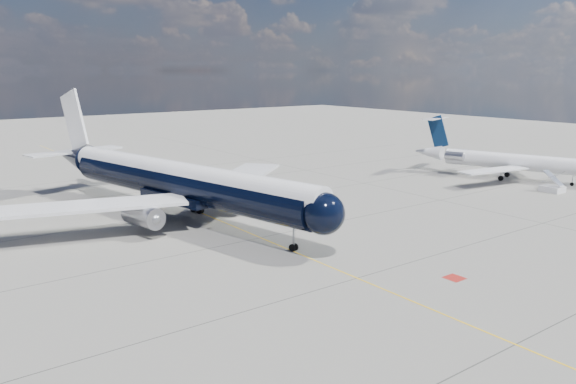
% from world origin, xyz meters
% --- Properties ---
extents(ground, '(320.00, 320.00, 0.00)m').
position_xyz_m(ground, '(0.00, 30.00, 0.00)').
color(ground, gray).
rests_on(ground, ground).
extents(taxiway_centerline, '(0.16, 160.00, 0.01)m').
position_xyz_m(taxiway_centerline, '(0.00, 25.00, 0.00)').
color(taxiway_centerline, yellow).
rests_on(taxiway_centerline, ground).
extents(red_marking, '(1.60, 1.60, 0.01)m').
position_xyz_m(red_marking, '(6.80, -10.00, 0.00)').
color(red_marking, maroon).
rests_on(red_marking, ground).
extents(main_airliner, '(42.22, 52.05, 15.15)m').
position_xyz_m(main_airliner, '(-3.73, 22.98, 4.70)').
color(main_airliner, black).
rests_on(main_airliner, ground).
extents(regional_jet, '(24.61, 28.97, 10.07)m').
position_xyz_m(regional_jet, '(50.90, 14.69, 3.18)').
color(regional_jet, white).
rests_on(regional_jet, ground).
extents(boarding_stair, '(2.49, 3.07, 3.30)m').
position_xyz_m(boarding_stair, '(47.78, 3.60, 0.61)').
color(boarding_stair, white).
rests_on(boarding_stair, ground).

